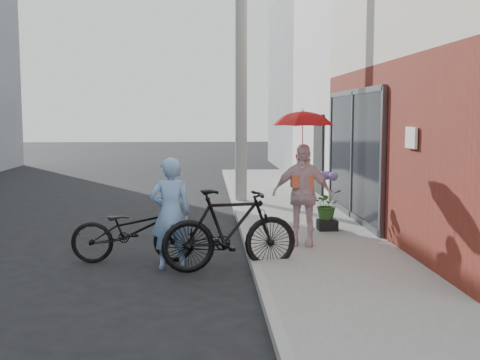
{
  "coord_description": "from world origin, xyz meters",
  "views": [
    {
      "loc": [
        0.26,
        -8.12,
        2.14
      ],
      "look_at": [
        0.81,
        1.44,
        1.1
      ],
      "focal_mm": 45.0,
      "sensor_mm": 36.0,
      "label": 1
    }
  ],
  "objects": [
    {
      "name": "potted_plant",
      "position": [
        2.4,
        2.22,
        0.58
      ],
      "size": [
        0.5,
        0.43,
        0.56
      ],
      "primitive_type": "imported",
      "color": "#2E5C24",
      "rests_on": "planter"
    },
    {
      "name": "officer",
      "position": [
        -0.23,
        0.15,
        0.78
      ],
      "size": [
        0.6,
        0.43,
        1.56
      ],
      "primitive_type": "imported",
      "rotation": [
        0.0,
        0.0,
        3.24
      ],
      "color": "#80ABE4",
      "rests_on": "ground"
    },
    {
      "name": "kimono_woman",
      "position": [
        1.75,
        1.04,
        0.91
      ],
      "size": [
        1.0,
        0.65,
        1.58
      ],
      "primitive_type": "imported",
      "rotation": [
        0.0,
        0.0,
        -0.31
      ],
      "color": "beige",
      "rests_on": "sidewalk"
    },
    {
      "name": "bike_left",
      "position": [
        -0.79,
        0.55,
        0.47
      ],
      "size": [
        1.8,
        0.64,
        0.94
      ],
      "primitive_type": "imported",
      "rotation": [
        0.0,
        0.0,
        1.58
      ],
      "color": "black",
      "rests_on": "ground"
    },
    {
      "name": "plaster_building",
      "position": [
        7.2,
        9.0,
        3.5
      ],
      "size": [
        8.0,
        6.0,
        7.0
      ],
      "primitive_type": "cube",
      "color": "white",
      "rests_on": "ground"
    },
    {
      "name": "utility_pole",
      "position": [
        1.1,
        6.0,
        3.5
      ],
      "size": [
        0.28,
        0.28,
        7.0
      ],
      "primitive_type": "cylinder",
      "color": "#9E9E99",
      "rests_on": "ground"
    },
    {
      "name": "parasol",
      "position": [
        1.75,
        1.04,
        2.09
      ],
      "size": [
        0.9,
        0.9,
        0.79
      ],
      "primitive_type": "imported",
      "color": "red",
      "rests_on": "kimono_woman"
    },
    {
      "name": "bike_right",
      "position": [
        0.59,
        -0.01,
        0.57
      ],
      "size": [
        1.96,
        0.87,
        1.14
      ],
      "primitive_type": "imported",
      "rotation": [
        0.0,
        0.0,
        1.75
      ],
      "color": "black",
      "rests_on": "ground"
    },
    {
      "name": "planter",
      "position": [
        2.4,
        2.22,
        0.21
      ],
      "size": [
        0.34,
        0.34,
        0.18
      ],
      "primitive_type": "cube",
      "rotation": [
        0.0,
        0.0,
        -0.01
      ],
      "color": "black",
      "rests_on": "sidewalk"
    },
    {
      "name": "curb",
      "position": [
        0.94,
        2.0,
        0.06
      ],
      "size": [
        0.12,
        24.0,
        0.12
      ],
      "primitive_type": "cube",
      "color": "#9E9E99",
      "rests_on": "ground"
    },
    {
      "name": "sidewalk",
      "position": [
        2.1,
        2.0,
        0.06
      ],
      "size": [
        2.2,
        24.0,
        0.12
      ],
      "primitive_type": "cube",
      "color": "gray",
      "rests_on": "ground"
    },
    {
      "name": "east_building_far",
      "position": [
        7.2,
        16.0,
        3.5
      ],
      "size": [
        8.0,
        8.0,
        7.0
      ],
      "primitive_type": "cube",
      "color": "gray",
      "rests_on": "ground"
    },
    {
      "name": "ground",
      "position": [
        0.0,
        0.0,
        0.0
      ],
      "size": [
        80.0,
        80.0,
        0.0
      ],
      "primitive_type": "plane",
      "color": "black",
      "rests_on": "ground"
    }
  ]
}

